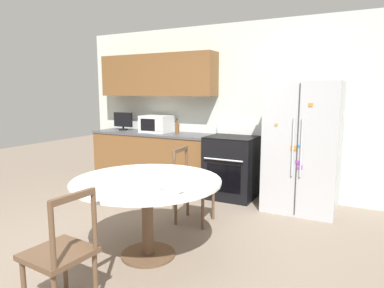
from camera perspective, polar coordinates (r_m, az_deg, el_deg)
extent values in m
plane|color=gray|center=(3.54, -11.63, -17.79)|extent=(14.00, 14.00, 0.00)
cube|color=silver|center=(5.48, 5.74, 5.85)|extent=(5.20, 0.10, 2.60)
cube|color=brown|center=(5.82, -5.85, 11.33)|extent=(2.09, 0.34, 0.68)
cube|color=brown|center=(5.81, -6.40, -2.62)|extent=(2.09, 0.62, 0.86)
cube|color=#4C4C51|center=(5.74, -6.47, 1.78)|extent=(2.11, 0.64, 0.03)
cube|color=#B2B5BA|center=(4.75, 17.96, -0.40)|extent=(0.91, 0.76, 1.70)
cube|color=#333333|center=(4.38, 17.11, -1.11)|extent=(0.01, 0.01, 1.63)
cylinder|color=silver|center=(4.37, 16.46, -0.54)|extent=(0.02, 0.02, 0.72)
cylinder|color=silver|center=(4.35, 17.75, -0.63)|extent=(0.02, 0.02, 0.72)
cube|color=orange|center=(4.39, 13.88, 3.16)|extent=(0.04, 0.01, 0.03)
cube|color=orange|center=(4.30, 19.18, 6.21)|extent=(0.05, 0.01, 0.04)
cube|color=purple|center=(4.41, 17.49, -3.67)|extent=(0.07, 0.01, 0.05)
cube|color=purple|center=(4.40, 17.13, -2.87)|extent=(0.05, 0.01, 0.04)
cube|color=#338CD8|center=(4.37, 17.44, -0.30)|extent=(0.04, 0.02, 0.03)
cube|color=orange|center=(4.38, 16.55, -0.65)|extent=(0.07, 0.01, 0.06)
cube|color=black|center=(5.14, 6.65, -3.92)|extent=(0.71, 0.64, 0.90)
cube|color=black|center=(4.87, 5.26, -5.71)|extent=(0.51, 0.01, 0.40)
cylinder|color=silver|center=(4.79, 5.19, -2.64)|extent=(0.58, 0.02, 0.02)
cube|color=black|center=(5.06, 6.74, 1.17)|extent=(0.71, 0.64, 0.02)
cube|color=white|center=(5.32, 7.87, 2.49)|extent=(0.71, 0.06, 0.16)
cube|color=white|center=(5.74, -5.93, 3.36)|extent=(0.47, 0.39, 0.28)
cube|color=black|center=(5.60, -7.41, 3.20)|extent=(0.28, 0.01, 0.19)
cube|color=silver|center=(5.48, -5.57, 3.11)|extent=(0.09, 0.01, 0.20)
cylinder|color=black|center=(6.16, -11.37, 2.39)|extent=(0.16, 0.16, 0.02)
cylinder|color=black|center=(6.16, -11.38, 2.67)|extent=(0.03, 0.03, 0.04)
cube|color=black|center=(6.15, -11.42, 4.02)|extent=(0.37, 0.05, 0.25)
cylinder|color=brown|center=(5.52, -2.47, 2.57)|extent=(0.07, 0.07, 0.16)
cylinder|color=brown|center=(5.51, -2.48, 3.73)|extent=(0.03, 0.03, 0.06)
cylinder|color=#262626|center=(5.50, -2.48, 4.12)|extent=(0.03, 0.03, 0.01)
cylinder|color=white|center=(3.24, -7.55, -6.15)|extent=(1.40, 1.40, 0.03)
cylinder|color=brown|center=(3.36, -7.42, -12.20)|extent=(0.11, 0.11, 0.70)
cylinder|color=brown|center=(3.50, -7.30, -17.75)|extent=(0.52, 0.52, 0.03)
cube|color=brown|center=(4.13, 0.48, -7.29)|extent=(0.45, 0.45, 0.04)
cylinder|color=brown|center=(4.29, 3.54, -9.84)|extent=(0.04, 0.04, 0.41)
cylinder|color=brown|center=(3.99, 1.80, -11.30)|extent=(0.04, 0.04, 0.41)
cylinder|color=brown|center=(4.42, -0.72, -9.29)|extent=(0.04, 0.04, 0.41)
cylinder|color=brown|center=(4.12, -2.73, -10.64)|extent=(0.04, 0.04, 0.41)
cylinder|color=brown|center=(4.30, -0.93, -3.29)|extent=(0.04, 0.04, 0.45)
cylinder|color=brown|center=(4.00, -2.99, -4.23)|extent=(0.04, 0.04, 0.45)
cube|color=brown|center=(4.11, -1.94, -0.95)|extent=(0.06, 0.35, 0.04)
cube|color=brown|center=(2.72, -21.35, -16.63)|extent=(0.45, 0.45, 0.04)
cylinder|color=brown|center=(2.87, -26.22, -20.60)|extent=(0.04, 0.04, 0.41)
cylinder|color=brown|center=(3.04, -20.41, -18.54)|extent=(0.04, 0.04, 0.41)
cylinder|color=brown|center=(2.80, -15.80, -20.79)|extent=(0.04, 0.04, 0.41)
cylinder|color=brown|center=(2.39, -22.29, -13.89)|extent=(0.04, 0.04, 0.45)
cylinder|color=brown|center=(2.59, -15.98, -11.82)|extent=(0.04, 0.04, 0.45)
cube|color=brown|center=(2.42, -19.24, -8.31)|extent=(0.06, 0.35, 0.04)
cylinder|color=silver|center=(3.24, -7.80, -5.04)|extent=(0.09, 0.09, 0.09)
cylinder|color=#8C4C99|center=(3.25, -7.79, -5.40)|extent=(0.08, 0.08, 0.05)
cylinder|color=silver|center=(3.15, -3.32, -5.72)|extent=(0.15, 0.07, 0.05)
cube|color=white|center=(2.93, -1.83, -7.31)|extent=(0.31, 0.36, 0.01)
cube|color=beige|center=(2.93, -1.83, -7.16)|extent=(0.29, 0.35, 0.01)
cube|color=silver|center=(2.92, -1.83, -7.01)|extent=(0.27, 0.33, 0.01)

